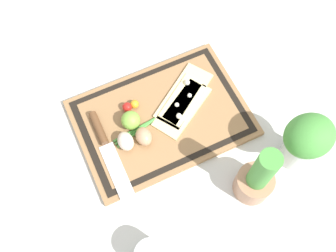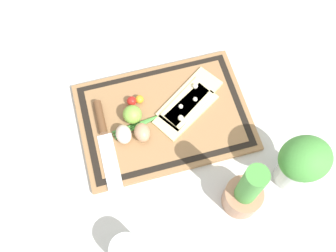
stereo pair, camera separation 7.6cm
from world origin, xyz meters
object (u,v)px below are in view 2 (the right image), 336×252
Objects in this scene: sauce_jar at (127,251)px; cherry_tomato_yellow at (139,99)px; egg_pink at (124,134)px; pizza_slice_far at (187,109)px; herb_pot at (245,193)px; herb_glass at (301,163)px; lime at (132,114)px; cherry_tomato_red at (132,101)px; pizza_slice_near at (189,99)px; knife at (103,130)px; egg_brown at (142,132)px.

cherry_tomato_yellow is at bearing -107.64° from sauce_jar.
pizza_slice_far is at bearing -169.11° from egg_pink.
pizza_slice_far is 0.88× the size of herb_pot.
lime is at bearing -36.52° from herb_glass.
herb_glass is at bearing 129.30° from pizza_slice_far.
egg_pink is at bearing 65.57° from cherry_tomato_red.
knife is (0.26, 0.03, 0.00)m from pizza_slice_near.
herb_pot is 0.32m from sauce_jar.
cherry_tomato_yellow is at bearing -122.73° from lime.
egg_brown is 0.06m from lime.
knife is at bearing -42.92° from herb_pot.
lime is 0.26× the size of herb_glass.
herb_pot is (-0.30, 0.28, 0.05)m from knife.
cherry_tomato_yellow is at bearing -13.21° from pizza_slice_near.
knife is at bearing 33.05° from cherry_tomato_red.
egg_pink is 0.11m from cherry_tomato_red.
sauce_jar is at bearing 72.36° from cherry_tomato_yellow.
herb_glass is at bearing 148.78° from egg_brown.
egg_pink is 0.12m from cherry_tomato_yellow.
sauce_jar is at bearing 78.82° from egg_pink.
cherry_tomato_red is 0.02m from cherry_tomato_yellow.
knife is (0.24, 0.00, 0.00)m from pizza_slice_far.
herb_pot is at bearing 10.87° from herb_glass.
pizza_slice_near is at bearing 166.79° from cherry_tomato_yellow.
herb_glass reaches higher than knife.
cherry_tomato_red reaches higher than pizza_slice_near.
herb_glass is (-0.15, -0.03, 0.04)m from herb_pot.
pizza_slice_near is 1.05× the size of pizza_slice_far.
herb_pot is at bearing 135.42° from egg_pink.
herb_glass is (-0.45, 0.25, 0.09)m from knife.
herb_glass is (-0.35, 0.21, 0.08)m from egg_brown.
herb_pot is 0.15m from herb_glass.
egg_pink is (-0.05, 0.03, 0.01)m from knife.
egg_pink is 2.22× the size of cherry_tomato_yellow.
sauce_jar reaches higher than egg_brown.
egg_brown reaches higher than pizza_slice_far.
herb_pot is at bearing 121.02° from cherry_tomato_red.
cherry_tomato_red is 0.40m from herb_pot.
lime reaches higher than knife.
herb_pot reaches higher than herb_glass.
egg_pink reaches higher than pizza_slice_near.
herb_pot is (-0.06, 0.28, 0.06)m from pizza_slice_far.
knife is 10.64× the size of cherry_tomato_yellow.
egg_pink is (0.19, 0.04, 0.02)m from pizza_slice_far.
cherry_tomato_red is at bearing -104.61° from sauce_jar.
pizza_slice_near is at bearing -125.97° from sauce_jar.
herb_pot is at bearing 98.47° from pizza_slice_near.
knife is 0.11m from egg_brown.
herb_pot is at bearing 125.97° from lime.
knife is 0.52m from herb_glass.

